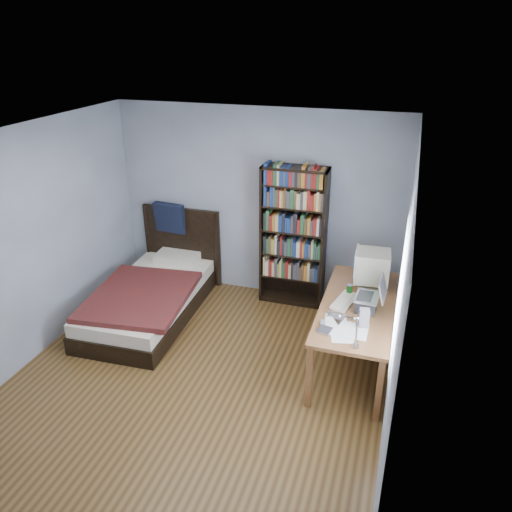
{
  "coord_description": "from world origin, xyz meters",
  "views": [
    {
      "loc": [
        1.84,
        -3.82,
        3.37
      ],
      "look_at": [
        0.35,
        0.93,
        1.07
      ],
      "focal_mm": 35.0,
      "sensor_mm": 36.0,
      "label": 1
    }
  ],
  "objects_px": {
    "laptop": "(368,301)",
    "bookshelf": "(293,237)",
    "desk_lamp": "(342,323)",
    "bed": "(153,294)",
    "keyboard": "(345,301)",
    "crt_monitor": "(371,267)",
    "speaker": "(364,318)",
    "desk": "(361,307)",
    "soda_can": "(350,290)"
  },
  "relations": [
    {
      "from": "speaker",
      "to": "bed",
      "type": "height_order",
      "value": "bed"
    },
    {
      "from": "desk_lamp",
      "to": "laptop",
      "type": "bearing_deg",
      "value": 82.19
    },
    {
      "from": "desk",
      "to": "laptop",
      "type": "relative_size",
      "value": 4.7
    },
    {
      "from": "desk_lamp",
      "to": "bed",
      "type": "height_order",
      "value": "desk_lamp"
    },
    {
      "from": "laptop",
      "to": "desk_lamp",
      "type": "distance_m",
      "value": 1.08
    },
    {
      "from": "soda_can",
      "to": "bookshelf",
      "type": "distance_m",
      "value": 1.29
    },
    {
      "from": "bookshelf",
      "to": "bed",
      "type": "relative_size",
      "value": 0.84
    },
    {
      "from": "crt_monitor",
      "to": "keyboard",
      "type": "xyz_separation_m",
      "value": [
        -0.21,
        -0.45,
        -0.23
      ]
    },
    {
      "from": "keyboard",
      "to": "bookshelf",
      "type": "relative_size",
      "value": 0.23
    },
    {
      "from": "speaker",
      "to": "bed",
      "type": "relative_size",
      "value": 0.09
    },
    {
      "from": "crt_monitor",
      "to": "bookshelf",
      "type": "distance_m",
      "value": 1.25
    },
    {
      "from": "soda_can",
      "to": "desk_lamp",
      "type": "bearing_deg",
      "value": -86.35
    },
    {
      "from": "speaker",
      "to": "keyboard",
      "type": "bearing_deg",
      "value": 112.14
    },
    {
      "from": "desk_lamp",
      "to": "speaker",
      "type": "distance_m",
      "value": 0.79
    },
    {
      "from": "desk_lamp",
      "to": "keyboard",
      "type": "distance_m",
      "value": 1.18
    },
    {
      "from": "keyboard",
      "to": "soda_can",
      "type": "distance_m",
      "value": 0.19
    },
    {
      "from": "crt_monitor",
      "to": "speaker",
      "type": "distance_m",
      "value": 0.87
    },
    {
      "from": "crt_monitor",
      "to": "speaker",
      "type": "bearing_deg",
      "value": -87.87
    },
    {
      "from": "bookshelf",
      "to": "bed",
      "type": "height_order",
      "value": "bookshelf"
    },
    {
      "from": "keyboard",
      "to": "bookshelf",
      "type": "height_order",
      "value": "bookshelf"
    },
    {
      "from": "desk_lamp",
      "to": "speaker",
      "type": "relative_size",
      "value": 2.89
    },
    {
      "from": "soda_can",
      "to": "keyboard",
      "type": "bearing_deg",
      "value": -97.34
    },
    {
      "from": "speaker",
      "to": "desk_lamp",
      "type": "bearing_deg",
      "value": -109.48
    },
    {
      "from": "desk",
      "to": "desk_lamp",
      "type": "xyz_separation_m",
      "value": [
        -0.03,
        -1.6,
        0.74
      ]
    },
    {
      "from": "soda_can",
      "to": "bed",
      "type": "distance_m",
      "value": 2.55
    },
    {
      "from": "desk",
      "to": "speaker",
      "type": "bearing_deg",
      "value": -83.64
    },
    {
      "from": "crt_monitor",
      "to": "soda_can",
      "type": "height_order",
      "value": "crt_monitor"
    },
    {
      "from": "desk_lamp",
      "to": "crt_monitor",
      "type": "bearing_deg",
      "value": 86.22
    },
    {
      "from": "desk",
      "to": "keyboard",
      "type": "relative_size",
      "value": 4.12
    },
    {
      "from": "bed",
      "to": "desk_lamp",
      "type": "bearing_deg",
      "value": -29.07
    },
    {
      "from": "keyboard",
      "to": "bed",
      "type": "bearing_deg",
      "value": -174.45
    },
    {
      "from": "desk",
      "to": "speaker",
      "type": "relative_size",
      "value": 9.4
    },
    {
      "from": "desk_lamp",
      "to": "bed",
      "type": "distance_m",
      "value": 3.08
    },
    {
      "from": "laptop",
      "to": "soda_can",
      "type": "height_order",
      "value": "laptop"
    },
    {
      "from": "desk",
      "to": "soda_can",
      "type": "distance_m",
      "value": 0.49
    },
    {
      "from": "laptop",
      "to": "bookshelf",
      "type": "bearing_deg",
      "value": 131.58
    },
    {
      "from": "desk_lamp",
      "to": "desk",
      "type": "bearing_deg",
      "value": 88.78
    },
    {
      "from": "crt_monitor",
      "to": "bookshelf",
      "type": "xyz_separation_m",
      "value": [
        -1.04,
        0.69,
        -0.05
      ]
    },
    {
      "from": "desk",
      "to": "bookshelf",
      "type": "relative_size",
      "value": 0.96
    },
    {
      "from": "keyboard",
      "to": "soda_can",
      "type": "xyz_separation_m",
      "value": [
        0.02,
        0.19,
        0.04
      ]
    },
    {
      "from": "speaker",
      "to": "soda_can",
      "type": "bearing_deg",
      "value": 101.5
    },
    {
      "from": "bed",
      "to": "desk",
      "type": "bearing_deg",
      "value": 3.7
    },
    {
      "from": "speaker",
      "to": "laptop",
      "type": "bearing_deg",
      "value": 80.39
    },
    {
      "from": "laptop",
      "to": "keyboard",
      "type": "bearing_deg",
      "value": 162.26
    },
    {
      "from": "desk",
      "to": "keyboard",
      "type": "bearing_deg",
      "value": -105.82
    },
    {
      "from": "keyboard",
      "to": "soda_can",
      "type": "bearing_deg",
      "value": 95.77
    },
    {
      "from": "laptop",
      "to": "crt_monitor",
      "type": "bearing_deg",
      "value": 94.1
    },
    {
      "from": "bookshelf",
      "to": "keyboard",
      "type": "bearing_deg",
      "value": -53.79
    },
    {
      "from": "desk",
      "to": "bookshelf",
      "type": "distance_m",
      "value": 1.27
    },
    {
      "from": "speaker",
      "to": "bookshelf",
      "type": "relative_size",
      "value": 0.1
    }
  ]
}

